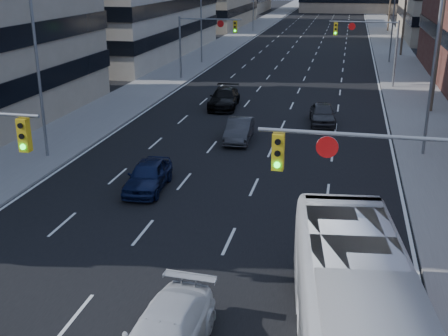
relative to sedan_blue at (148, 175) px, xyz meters
name	(u,v)px	position (x,y,z in m)	size (l,w,h in m)	color
road_surface	(326,16)	(3.21, 113.36, -0.71)	(18.00, 300.00, 0.02)	black
sidewalk_left	(277,15)	(-8.29, 113.36, -0.65)	(5.00, 300.00, 0.15)	slate
sidewalk_right	(376,16)	(14.71, 113.36, -0.65)	(5.00, 300.00, 0.15)	slate
signal_near_right	(394,187)	(10.66, -8.64, 3.60)	(6.59, 0.33, 6.00)	slate
signal_far_left	(203,35)	(-4.47, 28.36, 3.58)	(6.09, 0.33, 6.00)	slate
signal_far_right	(370,39)	(10.89, 28.36, 3.58)	(6.09, 0.33, 6.00)	slate
utility_pole_block	(440,34)	(15.41, 19.36, 5.05)	(2.20, 0.28, 11.00)	#4C3D2D
utility_pole_midblock	(405,8)	(15.41, 49.36, 5.05)	(2.20, 0.28, 11.00)	#4C3D2D
streetlight_left_near	(41,70)	(-7.13, 3.36, 4.33)	(2.03, 0.22, 9.00)	slate
streetlight_left_mid	(203,18)	(-7.13, 38.36, 4.33)	(2.03, 0.22, 9.00)	slate
streetlight_left_far	(254,2)	(-7.13, 73.36, 4.33)	(2.03, 0.22, 9.00)	slate
streetlight_right_near	(430,68)	(13.55, 8.36, 4.33)	(2.03, 0.22, 9.00)	slate
streetlight_right_far	(392,18)	(13.55, 43.36, 4.33)	(2.03, 0.22, 9.00)	slate
sedan_blue	(148,175)	(0.00, 0.00, 0.00)	(1.71, 4.25, 1.45)	#0E1638
sedan_grey_center	(239,130)	(2.76, 9.09, -0.03)	(1.47, 4.22, 1.39)	#2E2E30
sedan_black_far	(224,98)	(-0.10, 17.68, 0.02)	(2.08, 5.13, 1.49)	black
sedan_grey_right	(323,114)	(7.64, 14.39, 0.00)	(1.70, 4.23, 1.44)	#303032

